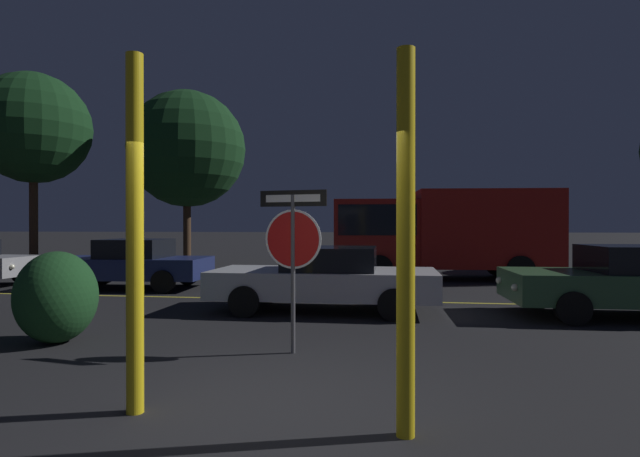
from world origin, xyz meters
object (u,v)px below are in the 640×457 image
(yellow_pole_right, at_px, (406,242))
(passing_car_4, at_px, (633,281))
(stop_sign, at_px, (293,238))
(passing_car_3, at_px, (326,278))
(hedge_bush_1, at_px, (57,297))
(delivery_truck, at_px, (439,230))
(yellow_pole_left, at_px, (135,233))
(tree_1, at_px, (187,149))
(passing_car_2, at_px, (132,264))
(tree_0, at_px, (33,129))

(yellow_pole_right, distance_m, passing_car_4, 7.47)
(stop_sign, relative_size, passing_car_3, 0.48)
(hedge_bush_1, bearing_deg, passing_car_3, 42.50)
(stop_sign, bearing_deg, passing_car_3, 99.56)
(yellow_pole_right, xyz_separation_m, delivery_truck, (1.49, 12.47, 0.00))
(yellow_pole_left, xyz_separation_m, tree_1, (-6.11, 15.81, 3.31))
(passing_car_2, height_order, tree_0, tree_0)
(passing_car_4, distance_m, tree_0, 20.65)
(tree_1, bearing_deg, passing_car_4, -37.69)
(delivery_truck, distance_m, tree_1, 11.19)
(passing_car_4, height_order, delivery_truck, delivery_truck)
(passing_car_4, distance_m, delivery_truck, 7.22)
(passing_car_2, bearing_deg, tree_1, 8.01)
(hedge_bush_1, height_order, passing_car_4, passing_car_4)
(stop_sign, xyz_separation_m, yellow_pole_left, (-1.04, -2.33, 0.10))
(passing_car_4, bearing_deg, tree_0, 65.89)
(yellow_pole_left, bearing_deg, delivery_truck, 72.13)
(stop_sign, relative_size, yellow_pole_right, 0.69)
(delivery_truck, bearing_deg, passing_car_4, -159.61)
(passing_car_3, distance_m, tree_0, 15.67)
(yellow_pole_right, xyz_separation_m, passing_car_4, (4.43, 5.94, -0.91))
(yellow_pole_right, distance_m, hedge_bush_1, 5.73)
(yellow_pole_left, height_order, hedge_bush_1, yellow_pole_left)
(yellow_pole_left, distance_m, hedge_bush_1, 3.66)
(yellow_pole_right, relative_size, delivery_truck, 0.45)
(tree_0, bearing_deg, yellow_pole_left, -49.71)
(hedge_bush_1, bearing_deg, tree_1, 104.97)
(hedge_bush_1, bearing_deg, stop_sign, -1.82)
(hedge_bush_1, distance_m, delivery_truck, 11.83)
(yellow_pole_right, bearing_deg, delivery_truck, 83.17)
(yellow_pole_right, bearing_deg, hedge_bush_1, 152.33)
(tree_0, bearing_deg, passing_car_2, -36.20)
(delivery_truck, bearing_deg, stop_sign, 159.81)
(yellow_pole_left, xyz_separation_m, passing_car_4, (6.90, 5.75, -0.97))
(passing_car_2, relative_size, tree_1, 0.58)
(stop_sign, bearing_deg, yellow_pole_right, -50.58)
(yellow_pole_left, bearing_deg, yellow_pole_right, -4.31)
(passing_car_2, bearing_deg, tree_0, 50.64)
(yellow_pole_left, bearing_deg, passing_car_4, 39.81)
(stop_sign, bearing_deg, passing_car_2, 142.26)
(passing_car_4, bearing_deg, stop_sign, 119.32)
(yellow_pole_left, height_order, passing_car_3, yellow_pole_left)
(yellow_pole_right, bearing_deg, tree_0, 135.42)
(yellow_pole_left, height_order, passing_car_4, yellow_pole_left)
(passing_car_3, relative_size, delivery_truck, 0.65)
(hedge_bush_1, height_order, delivery_truck, delivery_truck)
(delivery_truck, bearing_deg, hedge_bush_1, 142.70)
(stop_sign, bearing_deg, hedge_bush_1, -171.95)
(hedge_bush_1, xyz_separation_m, passing_car_2, (-2.15, 6.17, 0.01))
(yellow_pole_left, bearing_deg, stop_sign, 65.86)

